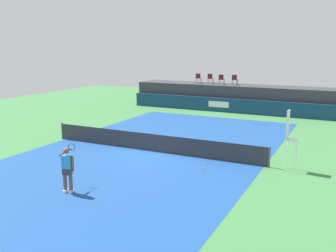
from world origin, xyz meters
TOP-DOWN VIEW (x-y plane):
  - ground_plane at (0.00, 3.00)m, footprint 48.00×48.00m
  - court_inner at (0.00, 0.00)m, footprint 12.00×22.00m
  - sponsor_wall at (-0.00, 13.50)m, footprint 18.00×0.22m
  - spectator_platform at (0.00, 15.30)m, footprint 18.00×2.80m
  - spectator_chair_far_left at (-3.45, 15.25)m, footprint 0.47×0.47m
  - spectator_chair_left at (-2.35, 15.41)m, footprint 0.46×0.46m
  - spectator_chair_center at (-1.14, 14.95)m, footprint 0.44×0.44m
  - spectator_chair_right at (-0.01, 15.17)m, footprint 0.47×0.47m
  - umpire_chair at (7.02, 0.01)m, footprint 0.49×0.49m
  - tennis_net at (0.00, 0.00)m, footprint 12.40×0.02m
  - net_post_near at (-6.20, 0.00)m, footprint 0.10×0.10m
  - net_post_far at (6.20, 0.00)m, footprint 0.10×0.10m
  - tennis_player at (-0.11, -6.51)m, footprint 0.92×1.11m
  - tennis_ball at (3.55, -1.64)m, footprint 0.07×0.07m

SIDE VIEW (x-z plane):
  - ground_plane at x=0.00m, z-range 0.00..0.00m
  - court_inner at x=0.00m, z-range 0.00..0.00m
  - tennis_ball at x=3.55m, z-range 0.00..0.07m
  - tennis_net at x=0.00m, z-range 0.00..0.95m
  - net_post_near at x=-6.20m, z-range 0.00..1.00m
  - net_post_far at x=6.20m, z-range 0.00..1.00m
  - sponsor_wall at x=0.00m, z-range 0.00..1.20m
  - tennis_player at x=-0.11m, z-range 0.07..1.84m
  - spectator_platform at x=0.00m, z-range 0.00..2.20m
  - umpire_chair at x=7.02m, z-range 0.21..2.97m
  - spectator_chair_far_left at x=-3.45m, z-range 2.25..3.14m
  - spectator_chair_left at x=-2.35m, z-range 2.25..3.14m
  - spectator_chair_center at x=-1.14m, z-range 2.25..3.14m
  - spectator_chair_right at x=-0.01m, z-range 2.25..3.14m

